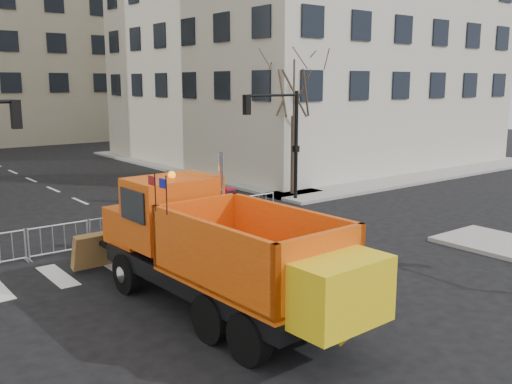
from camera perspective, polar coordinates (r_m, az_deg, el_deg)
ground at (r=16.13m, az=3.77°, el=-10.10°), size 120.00×120.00×0.00m
sidewalk_back at (r=22.87m, az=-10.49°, el=-3.74°), size 64.00×5.00×0.15m
traffic_light_right at (r=27.98m, az=4.03°, el=4.53°), size 0.18×0.18×5.40m
crowd_barriers at (r=21.65m, az=-11.20°, el=-3.30°), size 12.60×0.60×1.10m
street_tree at (r=29.10m, az=3.77°, el=6.85°), size 3.00×3.00×7.50m
plow_truck at (r=14.18m, az=-3.58°, el=-5.65°), size 3.31×10.17×3.91m
cop_a at (r=20.26m, az=-12.65°, el=-3.04°), size 0.73×0.48×1.98m
cop_b at (r=18.81m, az=-11.21°, el=-3.93°), size 1.17×1.01×2.06m
cop_c at (r=19.32m, az=-10.66°, el=-3.94°), size 0.80×1.14×1.79m
newspaper_box at (r=25.03m, az=-2.76°, el=-0.84°), size 0.45×0.40×1.10m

